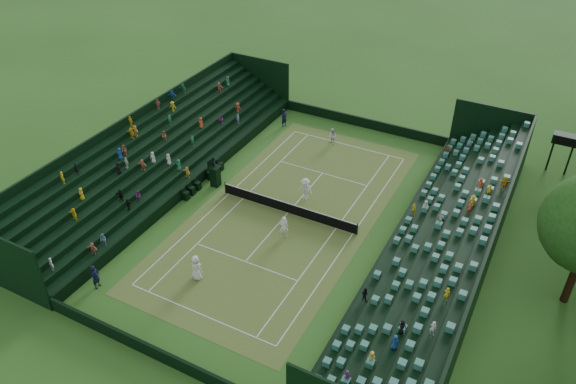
% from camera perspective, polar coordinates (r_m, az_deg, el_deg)
% --- Properties ---
extents(ground, '(160.00, 160.00, 0.00)m').
position_cam_1_polar(ground, '(43.89, -0.00, -2.14)').
color(ground, '#2A5C1D').
rests_on(ground, ground).
extents(court_surface, '(12.97, 26.77, 0.01)m').
position_cam_1_polar(court_surface, '(43.89, -0.00, -2.13)').
color(court_surface, '#397828').
rests_on(court_surface, ground).
extents(perimeter_wall_north, '(17.17, 0.20, 1.00)m').
position_cam_1_polar(perimeter_wall_north, '(55.99, 7.67, 7.02)').
color(perimeter_wall_north, black).
rests_on(perimeter_wall_north, ground).
extents(perimeter_wall_south, '(17.17, 0.20, 1.00)m').
position_cam_1_polar(perimeter_wall_south, '(34.21, -13.02, -15.77)').
color(perimeter_wall_south, black).
rests_on(perimeter_wall_south, ground).
extents(perimeter_wall_east, '(0.20, 31.77, 1.00)m').
position_cam_1_polar(perimeter_wall_east, '(41.17, 10.54, -4.88)').
color(perimeter_wall_east, black).
rests_on(perimeter_wall_east, ground).
extents(perimeter_wall_west, '(0.20, 31.77, 1.00)m').
position_cam_1_polar(perimeter_wall_west, '(47.43, -9.10, 1.27)').
color(perimeter_wall_west, black).
rests_on(perimeter_wall_west, ground).
extents(north_grandstand, '(6.60, 32.00, 4.90)m').
position_cam_1_polar(north_grandstand, '(39.92, 16.36, -5.42)').
color(north_grandstand, black).
rests_on(north_grandstand, ground).
extents(south_grandstand, '(6.60, 32.00, 4.90)m').
position_cam_1_polar(south_grandstand, '(49.20, -13.18, 3.53)').
color(south_grandstand, black).
rests_on(south_grandstand, ground).
extents(tennis_net, '(11.67, 0.10, 1.06)m').
position_cam_1_polar(tennis_net, '(43.58, -0.00, -1.59)').
color(tennis_net, black).
rests_on(tennis_net, ground).
extents(scoreboard_tower, '(2.00, 1.00, 3.70)m').
position_cam_1_polar(scoreboard_tower, '(52.44, 26.31, 4.70)').
color(scoreboard_tower, black).
rests_on(scoreboard_tower, ground).
extents(umpire_chair, '(0.88, 0.88, 2.75)m').
position_cam_1_polar(umpire_chair, '(46.75, -7.44, 1.88)').
color(umpire_chair, black).
rests_on(umpire_chair, ground).
extents(courtside_chairs, '(0.47, 5.44, 1.02)m').
position_cam_1_polar(courtside_chairs, '(47.48, -8.55, 1.20)').
color(courtside_chairs, black).
rests_on(courtside_chairs, ground).
extents(player_near_west, '(1.00, 0.71, 1.93)m').
position_cam_1_polar(player_near_west, '(38.16, -9.32, -7.59)').
color(player_near_west, white).
rests_on(player_near_west, ground).
extents(player_near_east, '(0.81, 0.78, 1.86)m').
position_cam_1_polar(player_near_east, '(41.02, -0.43, -3.56)').
color(player_near_east, white).
rests_on(player_near_east, ground).
extents(player_far_west, '(0.95, 0.86, 1.59)m').
position_cam_1_polar(player_far_west, '(52.62, 4.54, 5.66)').
color(player_far_west, silver).
rests_on(player_far_west, ground).
extents(player_far_east, '(1.29, 0.80, 1.94)m').
position_cam_1_polar(player_far_east, '(44.87, 1.77, 0.31)').
color(player_far_east, white).
rests_on(player_far_east, ground).
extents(line_judge_north, '(0.64, 0.78, 1.84)m').
position_cam_1_polar(line_judge_north, '(55.43, -0.39, 7.54)').
color(line_judge_north, black).
rests_on(line_judge_north, ground).
extents(line_judge_south, '(0.54, 0.73, 1.83)m').
position_cam_1_polar(line_judge_south, '(39.21, -18.97, -8.13)').
color(line_judge_south, black).
rests_on(line_judge_south, ground).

